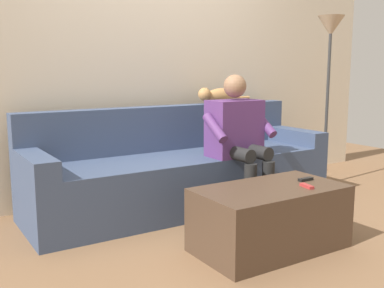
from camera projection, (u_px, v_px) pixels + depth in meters
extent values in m
plane|color=#846042|center=(232.00, 230.00, 3.38)|extent=(8.00, 8.00, 0.00)
cube|color=beige|center=(150.00, 62.00, 4.24)|extent=(5.51, 0.06, 2.47)
cube|color=#3D4C6B|center=(189.00, 183.00, 3.84)|extent=(2.29, 0.63, 0.46)
cube|color=#3D4C6B|center=(166.00, 153.00, 4.14)|extent=(2.64, 0.16, 0.85)
cube|color=#3D4C6B|center=(296.00, 160.00, 4.48)|extent=(0.17, 0.63, 0.59)
cube|color=#3D4C6B|center=(38.00, 197.00, 3.18)|extent=(0.17, 0.63, 0.59)
cube|color=#4C3828|center=(270.00, 218.00, 3.00)|extent=(0.98, 0.54, 0.42)
cube|color=#5B3370|center=(234.00, 128.00, 3.79)|extent=(0.43, 0.27, 0.46)
sphere|color=#936B4C|center=(235.00, 86.00, 3.73)|extent=(0.19, 0.19, 0.19)
cylinder|color=black|center=(255.00, 151.00, 3.73)|extent=(0.11, 0.33, 0.11)
cylinder|color=black|center=(238.00, 153.00, 3.63)|extent=(0.11, 0.33, 0.11)
cylinder|color=black|center=(268.00, 190.00, 3.64)|extent=(0.10, 0.10, 0.46)
cylinder|color=black|center=(250.00, 193.00, 3.54)|extent=(0.10, 0.10, 0.46)
cylinder|color=#5B3370|center=(264.00, 124.00, 3.85)|extent=(0.08, 0.27, 0.22)
cylinder|color=#5B3370|center=(215.00, 128.00, 3.58)|extent=(0.08, 0.27, 0.22)
ellipsoid|color=#B7844C|center=(222.00, 96.00, 4.38)|extent=(0.36, 0.13, 0.14)
sphere|color=#B7844C|center=(204.00, 94.00, 4.27)|extent=(0.12, 0.12, 0.12)
cone|color=#B7844C|center=(203.00, 89.00, 4.29)|extent=(0.04, 0.04, 0.04)
cone|color=#B7844C|center=(207.00, 89.00, 4.24)|extent=(0.04, 0.04, 0.04)
cylinder|color=#B7844C|center=(242.00, 98.00, 4.51)|extent=(0.18, 0.03, 0.03)
cube|color=#B73333|center=(307.00, 186.00, 2.96)|extent=(0.05, 0.12, 0.02)
cube|color=black|center=(306.00, 179.00, 3.13)|extent=(0.11, 0.04, 0.02)
cylinder|color=#2D2D2D|center=(323.00, 184.00, 4.70)|extent=(0.24, 0.24, 0.02)
cylinder|color=#333333|center=(327.00, 108.00, 4.57)|extent=(0.03, 0.03, 1.56)
cone|color=tan|center=(331.00, 26.00, 4.44)|extent=(0.26, 0.26, 0.19)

